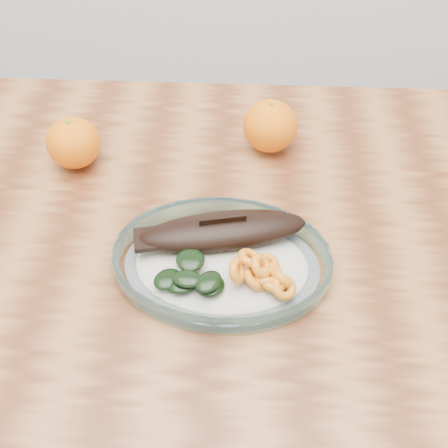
# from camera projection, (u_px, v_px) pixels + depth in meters

# --- Properties ---
(dining_table) EXTENTS (1.20, 0.80, 0.75)m
(dining_table) POSITION_uv_depth(u_px,v_px,m) (143.00, 295.00, 0.82)
(dining_table) COLOR #602F16
(dining_table) RESTS_ON ground
(plated_meal) EXTENTS (0.52, 0.52, 0.08)m
(plated_meal) POSITION_uv_depth(u_px,v_px,m) (222.00, 259.00, 0.71)
(plated_meal) COLOR white
(plated_meal) RESTS_ON dining_table
(orange_left) EXTENTS (0.08, 0.08, 0.08)m
(orange_left) POSITION_uv_depth(u_px,v_px,m) (73.00, 143.00, 0.83)
(orange_left) COLOR #FF5B05
(orange_left) RESTS_ON dining_table
(orange_right) EXTENTS (0.08, 0.08, 0.08)m
(orange_right) POSITION_uv_depth(u_px,v_px,m) (270.00, 126.00, 0.86)
(orange_right) COLOR #FF5B05
(orange_right) RESTS_ON dining_table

